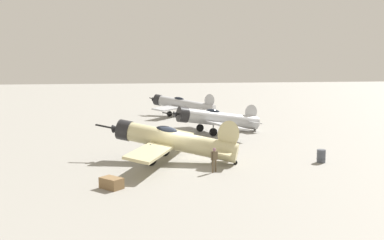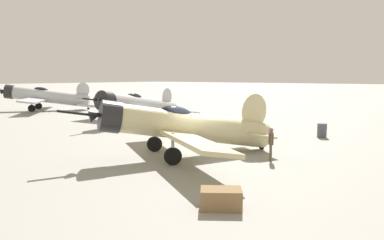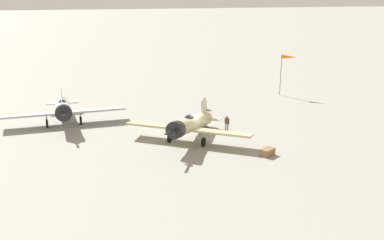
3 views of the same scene
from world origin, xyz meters
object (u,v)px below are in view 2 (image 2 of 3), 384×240
(airplane_mid_apron, at_px, (138,105))
(ground_crew_mechanic, at_px, (271,141))
(airplane_far_line, at_px, (45,96))
(equipment_crate, at_px, (221,199))
(fuel_drum, at_px, (322,130))
(airplane_foreground, at_px, (183,126))

(airplane_mid_apron, bearing_deg, ground_crew_mechanic, 63.32)
(airplane_far_line, bearing_deg, equipment_crate, 109.25)
(airplane_mid_apron, relative_size, fuel_drum, 13.44)
(airplane_mid_apron, bearing_deg, airplane_far_line, -99.44)
(airplane_far_line, xyz_separation_m, equipment_crate, (-34.41, 13.42, -1.37))
(airplane_far_line, distance_m, ground_crew_mechanic, 33.40)
(airplane_far_line, height_order, fuel_drum, airplane_far_line)
(fuel_drum, bearing_deg, airplane_foreground, 71.11)
(airplane_mid_apron, relative_size, equipment_crate, 8.56)
(airplane_far_line, xyz_separation_m, ground_crew_mechanic, (-32.69, 6.81, -0.71))
(airplane_foreground, xyz_separation_m, fuel_drum, (-3.42, -10.00, -1.06))
(airplane_mid_apron, xyz_separation_m, ground_crew_mechanic, (-15.57, 5.83, -0.54))
(equipment_crate, distance_m, fuel_drum, 14.96)
(airplane_mid_apron, relative_size, ground_crew_mechanic, 7.80)
(airplane_foreground, relative_size, equipment_crate, 7.50)
(airplane_far_line, height_order, ground_crew_mechanic, airplane_far_line)
(airplane_mid_apron, bearing_deg, equipment_crate, 48.12)
(airplane_far_line, relative_size, equipment_crate, 7.37)
(airplane_foreground, relative_size, ground_crew_mechanic, 6.83)
(ground_crew_mechanic, height_order, equipment_crate, ground_crew_mechanic)
(airplane_mid_apron, xyz_separation_m, airplane_far_line, (17.12, -0.98, 0.17))
(airplane_far_line, bearing_deg, fuel_drum, 133.00)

